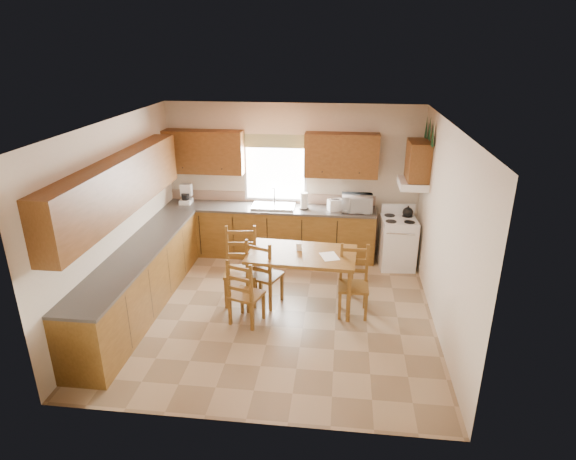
# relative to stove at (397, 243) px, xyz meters

# --- Properties ---
(floor) EXTENTS (4.50, 4.50, 0.00)m
(floor) POSITION_rel_stove_xyz_m (-1.88, -1.71, -0.43)
(floor) COLOR #997F5D
(floor) RESTS_ON ground
(ceiling) EXTENTS (4.50, 4.50, 0.00)m
(ceiling) POSITION_rel_stove_xyz_m (-1.88, -1.71, 2.27)
(ceiling) COLOR brown
(ceiling) RESTS_ON floor
(wall_left) EXTENTS (4.50, 4.50, 0.00)m
(wall_left) POSITION_rel_stove_xyz_m (-4.13, -1.71, 0.92)
(wall_left) COLOR beige
(wall_left) RESTS_ON floor
(wall_right) EXTENTS (4.50, 4.50, 0.00)m
(wall_right) POSITION_rel_stove_xyz_m (0.37, -1.71, 0.92)
(wall_right) COLOR beige
(wall_right) RESTS_ON floor
(wall_back) EXTENTS (4.50, 4.50, 0.00)m
(wall_back) POSITION_rel_stove_xyz_m (-1.88, 0.54, 0.92)
(wall_back) COLOR beige
(wall_back) RESTS_ON floor
(wall_front) EXTENTS (4.50, 4.50, 0.00)m
(wall_front) POSITION_rel_stove_xyz_m (-1.88, -3.96, 0.92)
(wall_front) COLOR beige
(wall_front) RESTS_ON floor
(lower_cab_back) EXTENTS (3.75, 0.60, 0.88)m
(lower_cab_back) POSITION_rel_stove_xyz_m (-2.25, 0.24, 0.01)
(lower_cab_back) COLOR brown
(lower_cab_back) RESTS_ON floor
(lower_cab_left) EXTENTS (0.60, 3.60, 0.88)m
(lower_cab_left) POSITION_rel_stove_xyz_m (-3.83, -1.86, 0.01)
(lower_cab_left) COLOR brown
(lower_cab_left) RESTS_ON floor
(counter_back) EXTENTS (3.75, 0.63, 0.04)m
(counter_back) POSITION_rel_stove_xyz_m (-2.25, 0.24, 0.47)
(counter_back) COLOR #48433F
(counter_back) RESTS_ON lower_cab_back
(counter_left) EXTENTS (0.63, 3.60, 0.04)m
(counter_left) POSITION_rel_stove_xyz_m (-3.83, -1.86, 0.47)
(counter_left) COLOR #48433F
(counter_left) RESTS_ON lower_cab_left
(backsplash) EXTENTS (3.75, 0.01, 0.18)m
(backsplash) POSITION_rel_stove_xyz_m (-2.25, 0.53, 0.58)
(backsplash) COLOR #A08069
(backsplash) RESTS_ON counter_back
(upper_cab_back_left) EXTENTS (1.41, 0.33, 0.75)m
(upper_cab_back_left) POSITION_rel_stove_xyz_m (-3.43, 0.38, 1.43)
(upper_cab_back_left) COLOR brown
(upper_cab_back_left) RESTS_ON wall_back
(upper_cab_back_right) EXTENTS (1.25, 0.33, 0.75)m
(upper_cab_back_right) POSITION_rel_stove_xyz_m (-1.02, 0.38, 1.43)
(upper_cab_back_right) COLOR brown
(upper_cab_back_right) RESTS_ON wall_back
(upper_cab_left) EXTENTS (0.33, 3.60, 0.75)m
(upper_cab_left) POSITION_rel_stove_xyz_m (-3.96, -1.86, 1.43)
(upper_cab_left) COLOR brown
(upper_cab_left) RESTS_ON wall_left
(upper_cab_stove) EXTENTS (0.33, 0.62, 0.62)m
(upper_cab_stove) POSITION_rel_stove_xyz_m (0.20, -0.06, 1.47)
(upper_cab_stove) COLOR brown
(upper_cab_stove) RESTS_ON wall_right
(range_hood) EXTENTS (0.44, 0.62, 0.12)m
(range_hood) POSITION_rel_stove_xyz_m (0.15, -0.06, 1.09)
(range_hood) COLOR white
(range_hood) RESTS_ON wall_right
(window_frame) EXTENTS (1.13, 0.02, 1.18)m
(window_frame) POSITION_rel_stove_xyz_m (-2.18, 0.51, 1.12)
(window_frame) COLOR white
(window_frame) RESTS_ON wall_back
(window_pane) EXTENTS (1.05, 0.01, 1.10)m
(window_pane) POSITION_rel_stove_xyz_m (-2.18, 0.51, 1.12)
(window_pane) COLOR white
(window_pane) RESTS_ON wall_back
(window_valance) EXTENTS (1.19, 0.01, 0.24)m
(window_valance) POSITION_rel_stove_xyz_m (-2.18, 0.48, 1.62)
(window_valance) COLOR #46612C
(window_valance) RESTS_ON wall_back
(sink_basin) EXTENTS (0.75, 0.45, 0.04)m
(sink_basin) POSITION_rel_stove_xyz_m (-2.18, 0.24, 0.51)
(sink_basin) COLOR silver
(sink_basin) RESTS_ON counter_back
(pine_decal_a) EXTENTS (0.22, 0.22, 0.36)m
(pine_decal_a) POSITION_rel_stove_xyz_m (0.33, -0.38, 1.95)
(pine_decal_a) COLOR #153F22
(pine_decal_a) RESTS_ON wall_right
(pine_decal_b) EXTENTS (0.22, 0.22, 0.36)m
(pine_decal_b) POSITION_rel_stove_xyz_m (0.33, -0.06, 1.99)
(pine_decal_b) COLOR #153F22
(pine_decal_b) RESTS_ON wall_right
(pine_decal_c) EXTENTS (0.22, 0.22, 0.36)m
(pine_decal_c) POSITION_rel_stove_xyz_m (0.33, 0.26, 1.95)
(pine_decal_c) COLOR #153F22
(pine_decal_c) RESTS_ON wall_right
(stove) EXTENTS (0.63, 0.64, 0.86)m
(stove) POSITION_rel_stove_xyz_m (0.00, 0.00, 0.00)
(stove) COLOR white
(stove) RESTS_ON floor
(coffeemaker) EXTENTS (0.23, 0.27, 0.35)m
(coffeemaker) POSITION_rel_stove_xyz_m (-3.79, 0.27, 0.66)
(coffeemaker) COLOR white
(coffeemaker) RESTS_ON counter_back
(paper_towel) EXTENTS (0.13, 0.13, 0.30)m
(paper_towel) POSITION_rel_stove_xyz_m (-1.63, 0.20, 0.64)
(paper_towel) COLOR white
(paper_towel) RESTS_ON counter_back
(toaster) EXTENTS (0.29, 0.24, 0.20)m
(toaster) POSITION_rel_stove_xyz_m (-1.09, 0.20, 0.59)
(toaster) COLOR white
(toaster) RESTS_ON counter_back
(microwave) EXTENTS (0.49, 0.35, 0.29)m
(microwave) POSITION_rel_stove_xyz_m (-0.72, 0.20, 0.64)
(microwave) COLOR white
(microwave) RESTS_ON counter_back
(dining_table) EXTENTS (1.60, 0.97, 0.83)m
(dining_table) POSITION_rel_stove_xyz_m (-1.52, -1.47, -0.02)
(dining_table) COLOR brown
(dining_table) RESTS_ON floor
(chair_near_left) EXTENTS (0.51, 0.50, 0.98)m
(chair_near_left) POSITION_rel_stove_xyz_m (-2.23, -2.06, 0.06)
(chair_near_left) COLOR brown
(chair_near_left) RESTS_ON floor
(chair_near_right) EXTENTS (0.56, 0.54, 1.04)m
(chair_near_right) POSITION_rel_stove_xyz_m (-2.06, -1.50, 0.09)
(chair_near_right) COLOR brown
(chair_near_right) RESTS_ON floor
(chair_far_left) EXTENTS (0.53, 0.51, 1.13)m
(chair_far_left) POSITION_rel_stove_xyz_m (-2.42, -1.51, 0.14)
(chair_far_left) COLOR brown
(chair_far_left) RESTS_ON floor
(chair_far_right) EXTENTS (0.43, 0.41, 1.01)m
(chair_far_right) POSITION_rel_stove_xyz_m (-0.77, -1.68, 0.07)
(chair_far_right) COLOR brown
(chair_far_right) RESTS_ON floor
(table_paper) EXTENTS (0.31, 0.36, 0.00)m
(table_paper) POSITION_rel_stove_xyz_m (-1.12, -1.55, 0.40)
(table_paper) COLOR white
(table_paper) RESTS_ON dining_table
(table_card) EXTENTS (0.08, 0.03, 0.11)m
(table_card) POSITION_rel_stove_xyz_m (-1.57, -1.39, 0.45)
(table_card) COLOR white
(table_card) RESTS_ON dining_table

